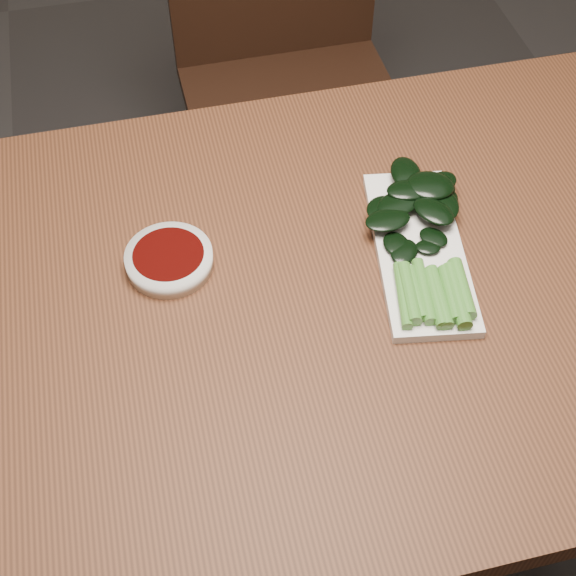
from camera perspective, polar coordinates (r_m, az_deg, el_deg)
The scene contains 6 objects.
ground at distance 1.71m, azimuth 1.07°, elevation -15.81°, with size 6.00×6.00×0.00m, color #2D2B2B.
table at distance 1.12m, azimuth 1.58°, elevation -2.34°, with size 1.40×0.80×0.75m.
chair_far at distance 1.84m, azimuth 0.02°, elevation 15.17°, with size 0.47×0.47×0.89m.
sauce_bowl at distance 1.09m, azimuth -8.45°, elevation 2.03°, with size 0.12×0.12×0.02m.
serving_plate at distance 1.11m, azimuth 9.32°, elevation 2.65°, with size 0.16×0.31×0.01m.
gai_lan at distance 1.10m, azimuth 9.67°, elevation 3.63°, with size 0.16×0.31×0.03m.
Camera 1 is at (-0.18, -0.63, 1.58)m, focal length 50.00 mm.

